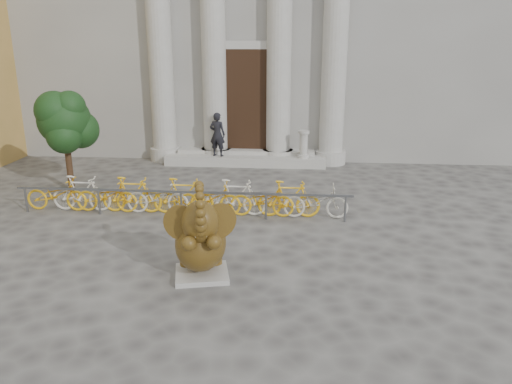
# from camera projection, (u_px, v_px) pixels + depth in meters

# --- Properties ---
(ground) EXTENTS (80.00, 80.00, 0.00)m
(ground) POSITION_uv_depth(u_px,v_px,m) (195.00, 276.00, 10.02)
(ground) COLOR #474442
(ground) RESTS_ON ground
(classical_building) EXTENTS (22.00, 10.70, 12.00)m
(classical_building) POSITION_uv_depth(u_px,v_px,m) (258.00, 6.00, 22.48)
(classical_building) COLOR gray
(classical_building) RESTS_ON ground
(entrance_steps) EXTENTS (6.00, 1.20, 0.36)m
(entrance_steps) POSITION_uv_depth(u_px,v_px,m) (246.00, 159.00, 18.92)
(entrance_steps) COLOR #A8A59E
(entrance_steps) RESTS_ON ground
(elephant_statue) EXTENTS (1.36, 1.63, 2.08)m
(elephant_statue) POSITION_uv_depth(u_px,v_px,m) (201.00, 242.00, 9.74)
(elephant_statue) COLOR #A8A59E
(elephant_statue) RESTS_ON ground
(bike_rack) EXTENTS (9.02, 0.53, 1.00)m
(bike_rack) POSITION_uv_depth(u_px,v_px,m) (183.00, 196.00, 13.43)
(bike_rack) COLOR slate
(bike_rack) RESTS_ON ground
(tree) EXTENTS (1.79, 1.63, 3.11)m
(tree) POSITION_uv_depth(u_px,v_px,m) (65.00, 122.00, 15.01)
(tree) COLOR #332114
(tree) RESTS_ON ground
(pedestrian) EXTENTS (0.66, 0.51, 1.63)m
(pedestrian) POSITION_uv_depth(u_px,v_px,m) (217.00, 134.00, 18.45)
(pedestrian) COLOR black
(pedestrian) RESTS_ON entrance_steps
(balustrade_post) EXTENTS (0.41, 0.41, 1.01)m
(balustrade_post) POSITION_uv_depth(u_px,v_px,m) (303.00, 145.00, 18.26)
(balustrade_post) COLOR #A8A59E
(balustrade_post) RESTS_ON entrance_steps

